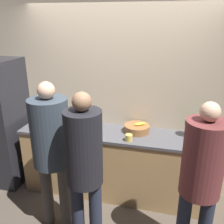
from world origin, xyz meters
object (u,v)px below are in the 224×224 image
object	(u,v)px
person_left	(51,144)
person_center	(84,163)
person_right	(201,173)
bottle_amber	(61,116)
bottle_clear	(99,132)
utensil_crock	(51,118)
refrigerator	(1,123)
fruit_bowl	(137,128)
cup_yellow	(129,138)
potted_plant	(191,126)

from	to	relation	value
person_left	person_center	distance (m)	0.50
person_right	bottle_amber	size ratio (longest dim) A/B	7.93
person_right	bottle_clear	world-z (taller)	person_right
person_left	utensil_crock	world-z (taller)	person_left
bottle_amber	bottle_clear	bearing A→B (deg)	-27.56
refrigerator	fruit_bowl	size ratio (longest dim) A/B	5.55
person_center	cup_yellow	distance (m)	0.81
utensil_crock	person_center	bearing A→B (deg)	-49.67
utensil_crock	potted_plant	world-z (taller)	potted_plant
person_right	bottle_clear	xyz separation A→B (m)	(-1.15, 0.64, -0.02)
refrigerator	cup_yellow	size ratio (longest dim) A/B	20.89
potted_plant	person_right	bearing A→B (deg)	-86.80
person_center	bottle_amber	distance (m)	1.35
person_left	cup_yellow	bearing A→B (deg)	36.68
person_center	refrigerator	bearing A→B (deg)	150.64
person_right	utensil_crock	world-z (taller)	person_right
person_left	cup_yellow	size ratio (longest dim) A/B	20.05
bottle_amber	cup_yellow	xyz separation A→B (m)	(1.04, -0.35, -0.04)
utensil_crock	bottle_amber	bearing A→B (deg)	25.18
person_left	person_right	xyz separation A→B (m)	(1.51, -0.09, -0.06)
fruit_bowl	potted_plant	bearing A→B (deg)	2.56
refrigerator	bottle_amber	distance (m)	0.89
bottle_clear	cup_yellow	distance (m)	0.38
person_center	bottle_clear	bearing A→B (deg)	96.91
utensil_crock	bottle_amber	distance (m)	0.15
bottle_amber	cup_yellow	bearing A→B (deg)	-18.65
utensil_crock	bottle_clear	distance (m)	0.85
person_right	person_left	bearing A→B (deg)	176.71
fruit_bowl	potted_plant	xyz separation A→B (m)	(0.67, 0.03, 0.10)
refrigerator	bottle_amber	size ratio (longest dim) A/B	8.54
person_left	person_center	size ratio (longest dim) A/B	1.01
person_left	utensil_crock	size ratio (longest dim) A/B	7.12
potted_plant	cup_yellow	bearing A→B (deg)	-157.00
person_center	bottle_clear	xyz separation A→B (m)	(-0.09, 0.77, -0.03)
fruit_bowl	utensil_crock	world-z (taller)	utensil_crock
bottle_amber	cup_yellow	size ratio (longest dim) A/B	2.45
person_right	refrigerator	bearing A→B (deg)	163.69
person_center	cup_yellow	xyz separation A→B (m)	(0.28, 0.76, -0.06)
utensil_crock	potted_plant	distance (m)	1.90
refrigerator	person_center	distance (m)	1.86
refrigerator	person_center	world-z (taller)	refrigerator
cup_yellow	person_center	bearing A→B (deg)	-110.51
person_center	potted_plant	size ratio (longest dim) A/B	6.47
person_left	refrigerator	bearing A→B (deg)	149.22
person_left	bottle_amber	bearing A→B (deg)	108.88
bottle_clear	person_left	bearing A→B (deg)	-122.88
person_right	bottle_clear	distance (m)	1.32
refrigerator	person_left	size ratio (longest dim) A/B	1.04
fruit_bowl	bottle_clear	world-z (taller)	bottle_clear
utensil_crock	fruit_bowl	bearing A→B (deg)	-0.55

